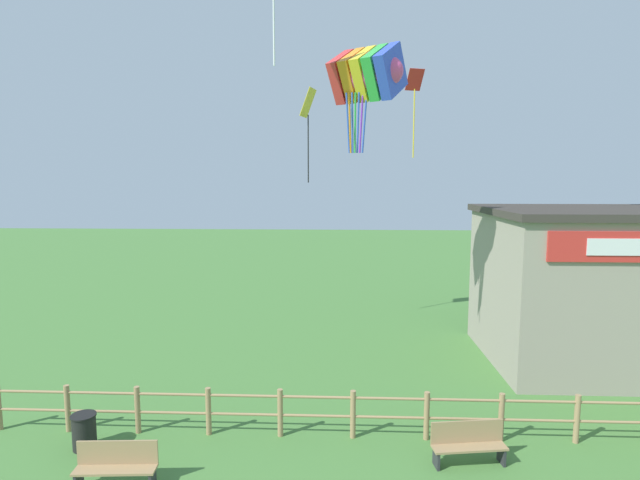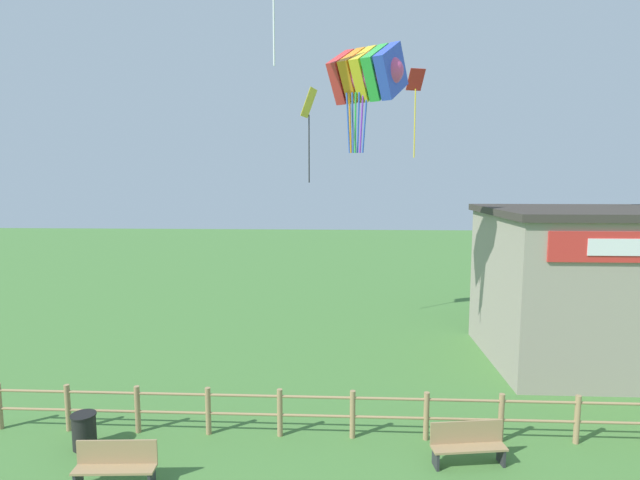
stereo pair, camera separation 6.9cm
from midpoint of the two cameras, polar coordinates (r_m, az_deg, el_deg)
wooden_fence at (r=13.28m, az=-0.57°, el=-18.92°), size 16.69×0.14×1.23m
seaside_building at (r=20.48m, az=30.81°, el=-4.53°), size 9.09×6.26×5.49m
park_bench_near_fence at (r=12.34m, az=-22.41°, el=-22.59°), size 1.73×0.52×0.98m
park_bench_by_building at (r=12.76m, az=16.42°, el=-21.29°), size 1.74×0.64×0.98m
trash_bin at (r=14.12m, az=-25.48°, el=-19.15°), size 0.59×0.59×0.86m
kite_rainbow_parafoil at (r=15.83m, az=5.29°, el=18.34°), size 2.86×2.66×3.22m
kite_yellow_diamond at (r=21.12m, az=-1.46°, el=14.17°), size 0.66×0.96×3.82m
kite_red_diamond at (r=21.09m, az=10.65°, el=15.86°), size 0.75×0.65×3.46m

